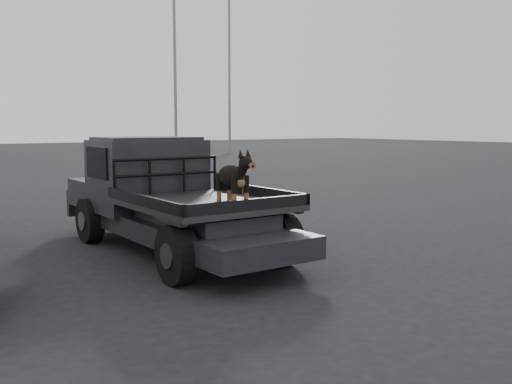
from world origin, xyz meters
TOP-DOWN VIEW (x-y plane):
  - ground at (0.00, 0.00)m, footprint 120.00×120.00m
  - flatbed_ute at (0.67, 1.42)m, footprint 2.00×5.40m
  - ute_cab at (0.67, 2.37)m, footprint 1.72×1.30m
  - headache_rack at (0.67, 1.62)m, footprint 1.80×0.08m
  - dog at (0.55, -0.48)m, footprint 0.32×0.60m
  - floodlight_mid at (12.08, 23.45)m, footprint 1.08×0.28m
  - floodlight_far at (18.89, 28.29)m, footprint 1.08×0.28m

SIDE VIEW (x-z plane):
  - ground at x=0.00m, z-range 0.00..0.00m
  - flatbed_ute at x=0.67m, z-range 0.00..0.92m
  - headache_rack at x=0.67m, z-range 0.92..1.47m
  - dog at x=0.55m, z-range 0.92..1.66m
  - ute_cab at x=0.67m, z-range 0.92..1.80m
  - floodlight_mid at x=12.08m, z-range 0.60..14.99m
  - floodlight_far at x=18.89m, z-range 0.61..16.55m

